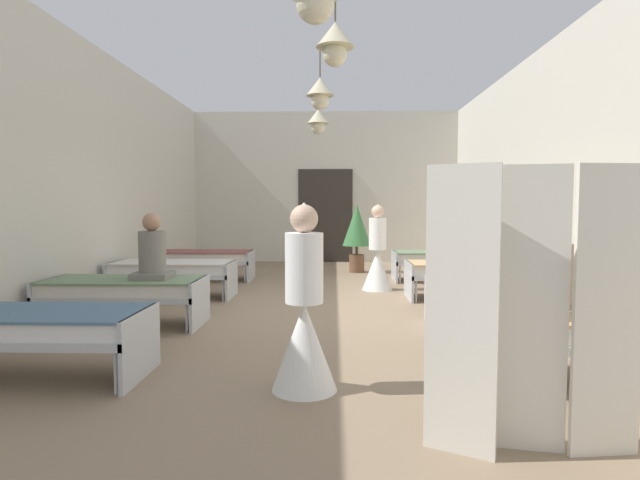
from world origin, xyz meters
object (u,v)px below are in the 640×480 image
Objects in this scene: bed_right_row_2 at (468,271)px; nurse_near_aisle at (377,260)px; bed_right_row_0 at (591,330)px; bed_left_row_2 at (173,270)px; bed_right_row_1 at (510,291)px; bed_left_row_3 at (204,258)px; patient_seated_primary at (152,255)px; bed_right_row_3 at (443,258)px; bed_left_row_0 at (32,327)px; potted_plant at (357,229)px; privacy_screen at (533,311)px; patient_seated_secondary at (553,280)px; nurse_mid_aisle at (304,324)px; bed_left_row_1 at (124,290)px.

bed_right_row_2 is 1.28× the size of nurse_near_aisle.
bed_left_row_2 is (-4.66, 3.80, 0.00)m from bed_right_row_0.
bed_right_row_1 and bed_left_row_3 have the same top height.
bed_left_row_2 is at bearing 100.52° from patient_seated_primary.
bed_right_row_3 is at bearing 41.26° from patient_seated_primary.
bed_left_row_0 is 3.80m from bed_left_row_2.
privacy_screen is at bearing -85.39° from potted_plant.
bed_right_row_3 is at bearing 90.00° from bed_right_row_2.
bed_right_row_2 is 1.12× the size of privacy_screen.
bed_left_row_0 is 2.38× the size of patient_seated_secondary.
nurse_near_aisle is 1.00× the size of nurse_mid_aisle.
nurse_near_aisle is at bearing 39.39° from bed_left_row_1.
bed_right_row_3 is 2.38× the size of patient_seated_primary.
nurse_near_aisle is (3.31, 4.62, 0.09)m from bed_left_row_0.
nurse_near_aisle reaches higher than bed_right_row_3.
bed_left_row_0 is at bearing 179.09° from patient_seated_secondary.
bed_left_row_0 and bed_right_row_2 have the same top height.
potted_plant reaches higher than bed_right_row_1.
patient_seated_primary reaches higher than bed_right_row_0.
privacy_screen is (0.66, -8.18, -0.10)m from potted_plant.
bed_left_row_2 is at bearing -110.45° from nurse_mid_aisle.
bed_left_row_2 is 2.38× the size of patient_seated_secondary.
privacy_screen is (-0.95, -5.02, 0.41)m from bed_right_row_2.
patient_seated_primary is at bearing 79.65° from bed_left_row_0.
bed_right_row_0 is 1.27× the size of potted_plant.
bed_left_row_1 is 1.90m from bed_left_row_2.
bed_right_row_0 is at bearing -22.16° from bed_left_row_1.
bed_right_row_0 and bed_left_row_1 have the same top height.
nurse_mid_aisle reaches higher than bed_right_row_1.
potted_plant is (-1.61, 5.06, 0.51)m from bed_right_row_1.
nurse_near_aisle is (3.31, 0.82, 0.09)m from bed_left_row_2.
bed_right_row_3 is 6.99m from privacy_screen.
bed_right_row_3 is at bearing -162.03° from nurse_mid_aisle.
bed_left_row_3 is at bearing -119.04° from nurse_mid_aisle.
bed_right_row_1 and bed_left_row_2 have the same top height.
privacy_screen is (3.71, -5.02, 0.41)m from bed_left_row_2.
nurse_mid_aisle is (-2.34, -4.02, 0.09)m from bed_right_row_2.
bed_right_row_3 is at bearing 18.02° from nurse_near_aisle.
bed_left_row_1 is at bearing -90.00° from bed_left_row_3.
bed_left_row_3 is at bearing 128.37° from privacy_screen.
bed_right_row_2 is 2.38× the size of patient_seated_primary.
bed_right_row_1 is 1.28× the size of nurse_near_aisle.
privacy_screen is at bearing -42.94° from patient_seated_primary.
nurse_near_aisle is at bearing 42.39° from patient_seated_primary.
potted_plant is at bearing 22.41° from bed_left_row_3.
nurse_near_aisle is at bearing -18.12° from bed_left_row_3.
bed_left_row_2 is 1.00× the size of bed_right_row_3.
nurse_mid_aisle is at bearing -120.20° from bed_right_row_2.
privacy_screen is at bearing 94.01° from nurse_mid_aisle.
privacy_screen reaches higher than bed_right_row_1.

